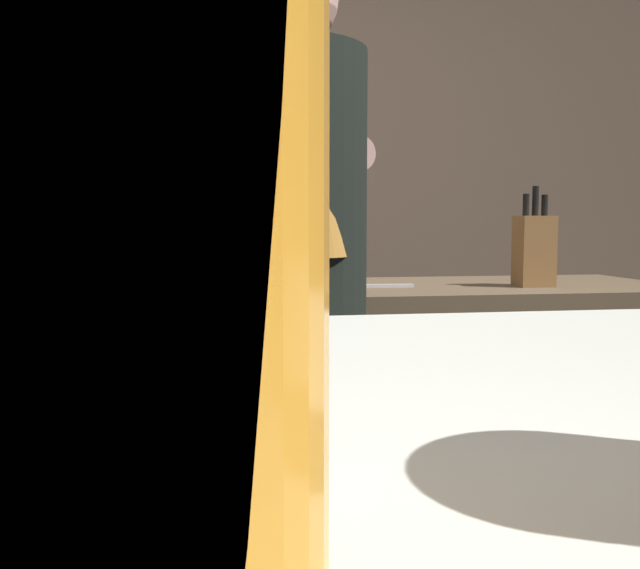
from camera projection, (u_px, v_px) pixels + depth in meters
name	position (u px, v px, depth m)	size (l,w,h in m)	color
wall_back	(197.00, 174.00, 3.38)	(5.20, 0.10, 2.70)	brown
prep_counter	(316.00, 446.00, 2.01)	(2.10, 0.60, 0.93)	brown
back_shelf	(209.00, 333.00, 3.18)	(0.86, 0.36, 1.22)	#3E3043
bartender	(289.00, 283.00, 1.49)	(0.48, 0.54, 1.69)	#31363B
knife_block	(534.00, 249.00, 1.96)	(0.10, 0.08, 0.28)	brown
mixing_bowl	(51.00, 279.00, 1.90)	(0.20, 0.20, 0.05)	silver
chefs_knife	(371.00, 286.00, 1.94)	(0.24, 0.03, 0.01)	silver
pint_glass_far	(115.00, 175.00, 0.12)	(0.08, 0.08, 0.15)	#C78325
bottle_olive_oil	(248.00, 184.00, 3.14)	(0.05, 0.05, 0.18)	#3352A1
bottle_vinegar	(164.00, 179.00, 3.02)	(0.05, 0.05, 0.22)	#448A37
bottle_soy	(269.00, 178.00, 3.07)	(0.06, 0.06, 0.24)	#3C529F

